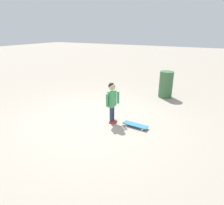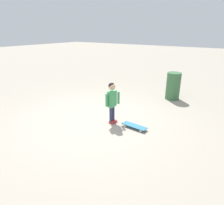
% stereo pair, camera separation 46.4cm
% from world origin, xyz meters
% --- Properties ---
extents(ground_plane, '(50.00, 50.00, 0.00)m').
position_xyz_m(ground_plane, '(0.00, 0.00, 0.00)').
color(ground_plane, '#9E9384').
extents(child_person, '(0.38, 0.21, 1.06)m').
position_xyz_m(child_person, '(-0.10, 0.43, 0.66)').
color(child_person, '#2D3351').
rests_on(child_person, ground).
extents(skateboard, '(0.23, 0.63, 0.07)m').
position_xyz_m(skateboard, '(-0.14, 1.07, 0.06)').
color(skateboard, teal).
rests_on(skateboard, ground).
extents(trash_bin, '(0.47, 0.47, 0.92)m').
position_xyz_m(trash_bin, '(-2.80, 1.10, 0.46)').
color(trash_bin, '#38663D').
rests_on(trash_bin, ground).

